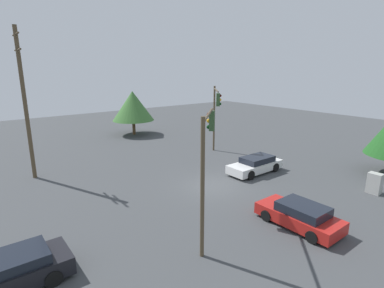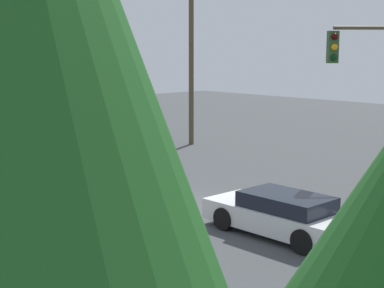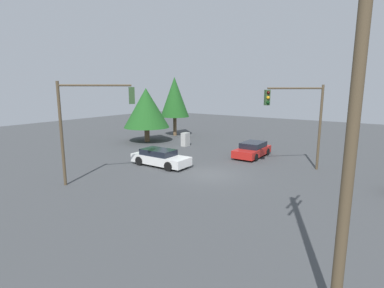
% 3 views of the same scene
% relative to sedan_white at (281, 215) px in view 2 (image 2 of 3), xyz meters
% --- Properties ---
extents(ground_plane, '(80.00, 80.00, 0.00)m').
position_rel_sedan_white_xyz_m(ground_plane, '(0.11, -4.51, -0.63)').
color(ground_plane, '#424447').
extents(sedan_white, '(1.91, 4.69, 1.27)m').
position_rel_sedan_white_xyz_m(sedan_white, '(0.00, 0.00, 0.00)').
color(sedan_white, silver).
rests_on(sedan_white, ground_plane).
extents(utility_pole_tall, '(2.20, 0.28, 10.78)m').
position_rel_sedan_white_xyz_m(utility_pole_tall, '(-9.39, -13.95, 5.06)').
color(utility_pole_tall, brown).
rests_on(utility_pole_tall, ground_plane).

